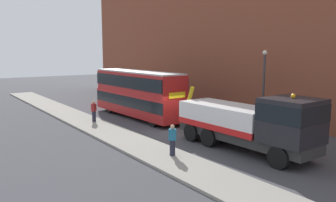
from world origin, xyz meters
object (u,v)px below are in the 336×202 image
at_px(double_decker_bus, 138,92).
at_px(street_lamp, 264,82).
at_px(recovery_tow_truck, 249,122).
at_px(pedestrian_onlooker, 94,111).
at_px(pedestrian_bystander, 172,140).

bearing_deg(double_decker_bus, street_lamp, 31.69).
relative_size(recovery_tow_truck, street_lamp, 1.75).
bearing_deg(pedestrian_onlooker, recovery_tow_truck, -14.47).
xyz_separation_m(pedestrian_bystander, street_lamp, (-2.27, 10.11, 2.49)).
xyz_separation_m(pedestrian_onlooker, street_lamp, (8.65, 10.00, 2.49)).
bearing_deg(double_decker_bus, pedestrian_onlooker, -89.53).
relative_size(pedestrian_bystander, street_lamp, 0.29).
xyz_separation_m(recovery_tow_truck, street_lamp, (-3.86, 5.81, 1.71)).
distance_m(pedestrian_onlooker, street_lamp, 13.45).
bearing_deg(double_decker_bus, pedestrian_bystander, -22.87).
bearing_deg(recovery_tow_truck, double_decker_bus, 178.32).
distance_m(recovery_tow_truck, double_decker_bus, 12.69).
height_order(double_decker_bus, street_lamp, street_lamp).
bearing_deg(street_lamp, pedestrian_bystander, -77.32).
bearing_deg(street_lamp, double_decker_bus, -146.56).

